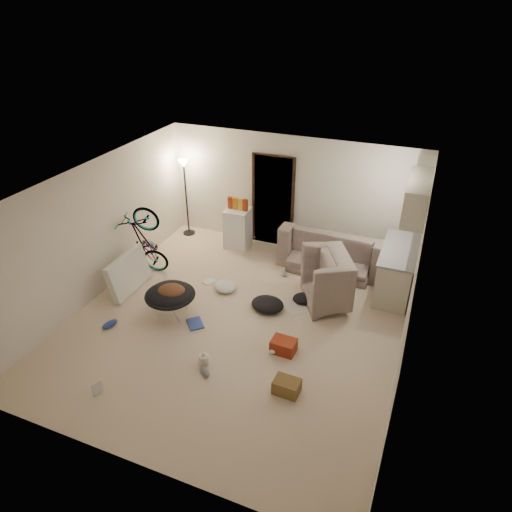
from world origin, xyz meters
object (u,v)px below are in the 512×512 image
at_px(juicer, 204,359).
at_px(drink_case_a, 287,386).
at_px(saucer_chair, 171,299).
at_px(bicycle, 147,255).
at_px(armchair, 346,284).
at_px(mini_fridge, 238,228).
at_px(kitchen_counter, 396,271).
at_px(sofa, 333,253).
at_px(tv_box, 128,273).
at_px(drink_case_b, 284,346).
at_px(floor_lamp, 185,181).

bearing_deg(juicer, drink_case_a, -3.21).
bearing_deg(juicer, saucer_chair, 141.59).
distance_m(bicycle, drink_case_a, 4.17).
relative_size(bicycle, juicer, 6.82).
relative_size(armchair, mini_fridge, 1.28).
height_order(kitchen_counter, drink_case_a, kitchen_counter).
xyz_separation_m(sofa, tv_box, (-3.42, -2.29, 0.04)).
bearing_deg(drink_case_b, kitchen_counter, 61.97).
height_order(kitchen_counter, juicer, kitchen_counter).
distance_m(floor_lamp, sofa, 3.67).
relative_size(saucer_chair, tv_box, 0.81).
relative_size(kitchen_counter, tv_box, 1.38).
bearing_deg(kitchen_counter, bicycle, -165.65).
bearing_deg(saucer_chair, juicer, -38.41).
distance_m(mini_fridge, drink_case_a, 4.49).
height_order(sofa, tv_box, tv_box).
bearing_deg(drink_case_b, juicer, -143.66).
bearing_deg(kitchen_counter, mini_fridge, 171.09).
bearing_deg(armchair, tv_box, 78.86).
distance_m(saucer_chair, juicer, 1.41).
height_order(sofa, drink_case_b, sofa).
xyz_separation_m(saucer_chair, drink_case_a, (2.45, -0.93, -0.26)).
xyz_separation_m(sofa, drink_case_a, (0.22, -3.67, -0.21)).
height_order(sofa, armchair, armchair).
bearing_deg(tv_box, drink_case_b, -11.27).
bearing_deg(saucer_chair, drink_case_a, -20.88).
distance_m(bicycle, drink_case_b, 3.55).
relative_size(drink_case_a, juicer, 1.63).
bearing_deg(kitchen_counter, floor_lamp, 172.34).
distance_m(drink_case_a, juicer, 1.37).
relative_size(bicycle, tv_box, 1.43).
xyz_separation_m(kitchen_counter, armchair, (-0.80, -0.69, -0.07)).
xyz_separation_m(bicycle, drink_case_a, (3.64, -2.01, -0.30)).
xyz_separation_m(drink_case_b, juicer, (-1.05, -0.72, -0.02)).
bearing_deg(drink_case_b, mini_fridge, 127.29).
height_order(armchair, bicycle, bicycle).
relative_size(sofa, saucer_chair, 2.47).
bearing_deg(saucer_chair, sofa, 50.80).
bearing_deg(drink_case_b, floor_lamp, 140.12).
relative_size(saucer_chair, drink_case_a, 2.35).
bearing_deg(kitchen_counter, tv_box, -158.73).
distance_m(bicycle, mini_fridge, 2.14).
bearing_deg(floor_lamp, tv_box, -87.70).
xyz_separation_m(tv_box, drink_case_b, (3.32, -0.58, -0.25)).
bearing_deg(sofa, mini_fridge, -1.03).
bearing_deg(floor_lamp, sofa, -3.25).
height_order(sofa, saucer_chair, sofa).
height_order(bicycle, drink_case_a, bicycle).
bearing_deg(drink_case_b, saucer_chair, 178.26).
relative_size(sofa, bicycle, 1.39).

